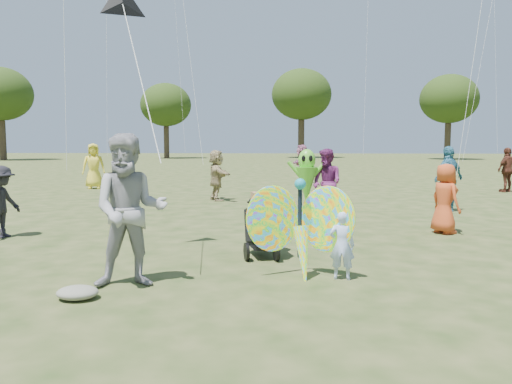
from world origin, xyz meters
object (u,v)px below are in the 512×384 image
at_px(crowd_c, 448,179).
at_px(jogging_stroller, 263,220).
at_px(crowd_d, 216,175).
at_px(alien_kite, 307,179).
at_px(child_girl, 342,245).
at_px(crowd_b, 2,202).
at_px(crowd_a, 445,199).
at_px(butterfly_kite, 301,230).
at_px(crowd_j, 302,164).
at_px(crowd_g, 94,166).
at_px(crowd_h, 507,170).
at_px(adult_man, 130,211).
at_px(crowd_e, 327,183).

bearing_deg(crowd_c, jogging_stroller, 15.32).
distance_m(crowd_d, alien_kite, 4.33).
bearing_deg(crowd_d, child_girl, 173.95).
bearing_deg(crowd_b, alien_kite, -53.60).
distance_m(child_girl, crowd_a, 4.49).
distance_m(child_girl, butterfly_kite, 0.61).
height_order(child_girl, crowd_j, crowd_j).
distance_m(crowd_c, crowd_g, 13.82).
relative_size(crowd_c, alien_kite, 1.04).
relative_size(child_girl, crowd_b, 0.67).
bearing_deg(crowd_c, crowd_j, -102.72).
bearing_deg(crowd_d, butterfly_kite, 170.82).
height_order(crowd_b, crowd_h, crowd_h).
relative_size(adult_man, crowd_b, 1.40).
distance_m(crowd_b, crowd_g, 10.77).
relative_size(child_girl, crowd_a, 0.66).
height_order(crowd_c, crowd_h, crowd_c).
xyz_separation_m(adult_man, crowd_a, (5.36, 4.21, -0.28)).
distance_m(adult_man, crowd_c, 10.01).
distance_m(crowd_b, crowd_j, 15.29).
xyz_separation_m(crowd_c, crowd_g, (-12.41, 6.09, 0.03)).
bearing_deg(crowd_g, child_girl, -75.74).
bearing_deg(child_girl, crowd_j, -79.43).
bearing_deg(crowd_b, crowd_g, 20.19).
height_order(crowd_d, crowd_j, crowd_j).
distance_m(crowd_h, alien_kite, 10.43).
distance_m(child_girl, crowd_d, 9.81).
bearing_deg(adult_man, crowd_c, 36.49).
distance_m(crowd_e, crowd_h, 10.08).
bearing_deg(adult_man, crowd_b, 125.84).
distance_m(crowd_b, butterfly_kite, 6.45).
xyz_separation_m(crowd_a, crowd_g, (-11.27, 9.50, 0.20)).
distance_m(crowd_e, crowd_g, 11.54).
xyz_separation_m(crowd_a, crowd_j, (-2.62, 12.86, 0.17)).
xyz_separation_m(adult_man, crowd_b, (-3.64, 3.18, -0.29)).
relative_size(crowd_a, crowd_b, 1.01).
bearing_deg(crowd_h, crowd_d, -12.75).
height_order(jogging_stroller, butterfly_kite, butterfly_kite).
xyz_separation_m(crowd_j, jogging_stroller, (-1.09, -15.17, -0.29)).
bearing_deg(crowd_e, crowd_j, 141.53).
bearing_deg(crowd_h, child_girl, 28.37).
bearing_deg(crowd_b, crowd_d, -19.00).
height_order(crowd_c, butterfly_kite, crowd_c).
distance_m(crowd_h, butterfly_kite, 15.16).
relative_size(child_girl, crowd_j, 0.53).
xyz_separation_m(crowd_b, crowd_j, (6.38, 13.90, 0.18)).
bearing_deg(crowd_h, crowd_j, -56.64).
relative_size(crowd_h, crowd_j, 0.95).
bearing_deg(crowd_g, adult_man, -85.92).
bearing_deg(crowd_h, adult_man, 21.04).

